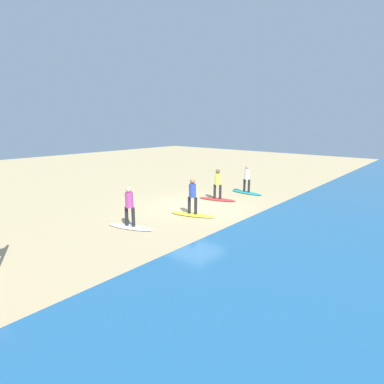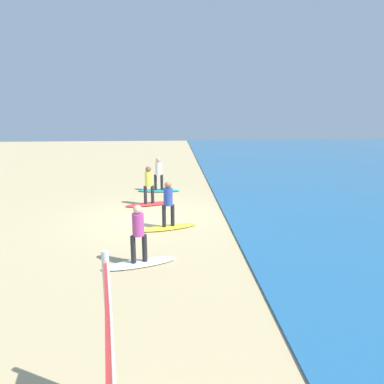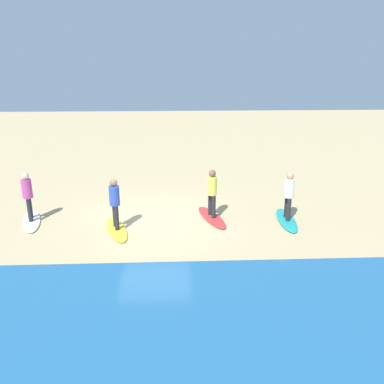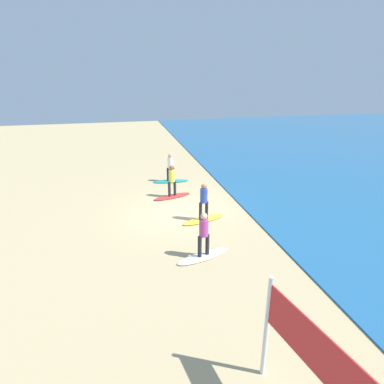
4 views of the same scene
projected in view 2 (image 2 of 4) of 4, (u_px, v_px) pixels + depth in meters
name	position (u px, v px, depth m)	size (l,w,h in m)	color
ground_plane	(149.00, 219.00, 14.07)	(60.00, 60.00, 0.00)	tan
surfboard_teal	(159.00, 191.00, 18.44)	(2.10, 0.56, 0.09)	teal
surfer_teal	(158.00, 171.00, 18.20)	(0.32, 0.46, 1.64)	#232328
surfboard_red	(149.00, 204.00, 15.98)	(2.10, 0.56, 0.09)	red
surfer_red	(149.00, 182.00, 15.74)	(0.32, 0.45, 1.64)	#232328
surfboard_yellow	(169.00, 227.00, 13.00)	(2.10, 0.56, 0.09)	yellow
surfer_yellow	(168.00, 201.00, 12.76)	(0.32, 0.44, 1.64)	#232328
surfboard_white	(140.00, 263.00, 10.08)	(2.10, 0.56, 0.09)	white
surfer_white	(138.00, 230.00, 9.84)	(0.32, 0.45, 1.64)	#232328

